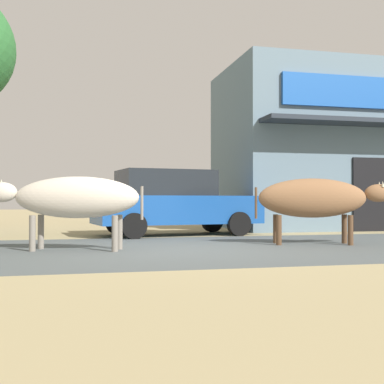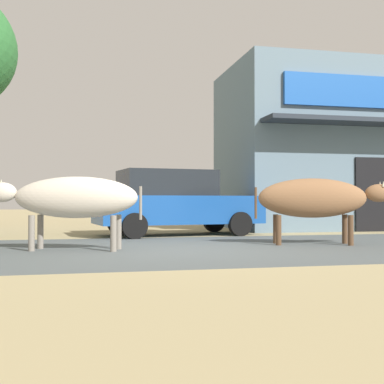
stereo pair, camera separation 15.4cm
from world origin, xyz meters
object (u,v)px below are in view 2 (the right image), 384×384
at_px(parked_hatchback_car, 175,202).
at_px(cow_far_dark, 315,199).
at_px(cow_near_brown, 72,198).
at_px(pedestrian_by_shop, 320,198).

distance_m(parked_hatchback_car, cow_far_dark, 3.96).
xyz_separation_m(parked_hatchback_car, cow_near_brown, (-2.49, -3.36, 0.09)).
bearing_deg(cow_far_dark, pedestrian_by_shop, 61.90).
relative_size(parked_hatchback_car, cow_near_brown, 1.56).
bearing_deg(cow_near_brown, pedestrian_by_shop, 30.08).
bearing_deg(cow_near_brown, parked_hatchback_car, 53.46).
bearing_deg(cow_far_dark, cow_near_brown, -178.58).
xyz_separation_m(cow_far_dark, pedestrian_by_shop, (2.04, 3.82, 0.04)).
height_order(cow_near_brown, pedestrian_by_shop, pedestrian_by_shop).
height_order(cow_far_dark, pedestrian_by_shop, pedestrian_by_shop).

